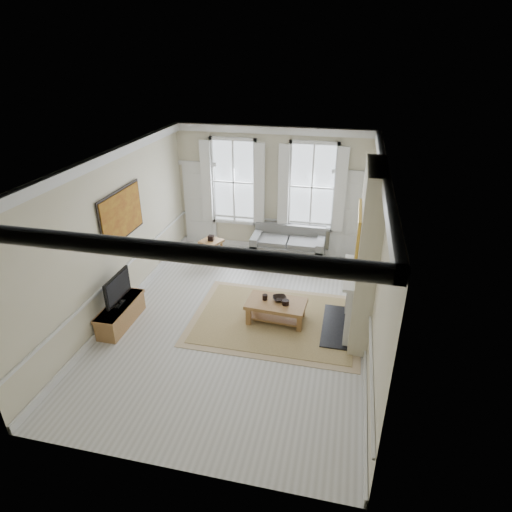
% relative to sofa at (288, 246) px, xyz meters
% --- Properties ---
extents(floor, '(7.20, 7.20, 0.00)m').
position_rel_sofa_xyz_m(floor, '(-0.55, -3.11, -0.36)').
color(floor, '#B7B5AD').
rests_on(floor, ground).
extents(ceiling, '(7.20, 7.20, 0.00)m').
position_rel_sofa_xyz_m(ceiling, '(-0.55, -3.11, 3.04)').
color(ceiling, white).
rests_on(ceiling, back_wall).
extents(back_wall, '(5.20, 0.00, 5.20)m').
position_rel_sofa_xyz_m(back_wall, '(-0.55, 0.49, 1.34)').
color(back_wall, beige).
rests_on(back_wall, floor).
extents(left_wall, '(0.00, 7.20, 7.20)m').
position_rel_sofa_xyz_m(left_wall, '(-3.15, -3.11, 1.34)').
color(left_wall, beige).
rests_on(left_wall, floor).
extents(right_wall, '(0.00, 7.20, 7.20)m').
position_rel_sofa_xyz_m(right_wall, '(2.05, -3.11, 1.34)').
color(right_wall, beige).
rests_on(right_wall, floor).
extents(window_left, '(1.26, 0.20, 2.20)m').
position_rel_sofa_xyz_m(window_left, '(-1.60, 0.44, 1.54)').
color(window_left, '#B2BCC6').
rests_on(window_left, back_wall).
extents(window_right, '(1.26, 0.20, 2.20)m').
position_rel_sofa_xyz_m(window_right, '(0.50, 0.44, 1.54)').
color(window_right, '#B2BCC6').
rests_on(window_right, back_wall).
extents(door_left, '(0.90, 0.08, 2.30)m').
position_rel_sofa_xyz_m(door_left, '(-2.60, 0.45, 0.79)').
color(door_left, silver).
rests_on(door_left, floor).
extents(door_right, '(0.90, 0.08, 2.30)m').
position_rel_sofa_xyz_m(door_right, '(1.50, 0.45, 0.79)').
color(door_right, silver).
rests_on(door_right, floor).
extents(painting, '(0.05, 1.66, 1.06)m').
position_rel_sofa_xyz_m(painting, '(-3.11, -2.81, 1.69)').
color(painting, '#AF801E').
rests_on(painting, left_wall).
extents(chimney_breast, '(0.35, 1.70, 3.38)m').
position_rel_sofa_xyz_m(chimney_breast, '(1.87, -2.91, 1.34)').
color(chimney_breast, beige).
rests_on(chimney_breast, floor).
extents(hearth, '(0.55, 1.50, 0.05)m').
position_rel_sofa_xyz_m(hearth, '(1.45, -2.91, -0.34)').
color(hearth, black).
rests_on(hearth, floor).
extents(fireplace, '(0.21, 1.45, 1.33)m').
position_rel_sofa_xyz_m(fireplace, '(1.65, -2.91, 0.37)').
color(fireplace, silver).
rests_on(fireplace, floor).
extents(mirror, '(0.06, 1.26, 1.06)m').
position_rel_sofa_xyz_m(mirror, '(1.66, -2.91, 1.69)').
color(mirror, gold).
rests_on(mirror, chimney_breast).
extents(sofa, '(1.91, 0.93, 0.87)m').
position_rel_sofa_xyz_m(sofa, '(0.00, 0.00, 0.00)').
color(sofa, '#5E5E5C').
rests_on(sofa, floor).
extents(side_table, '(0.65, 0.65, 0.61)m').
position_rel_sofa_xyz_m(side_table, '(-1.95, -0.62, 0.14)').
color(side_table, brown).
rests_on(side_table, floor).
extents(rug, '(3.50, 2.60, 0.02)m').
position_rel_sofa_xyz_m(rug, '(0.20, -2.94, -0.35)').
color(rug, olive).
rests_on(rug, floor).
extents(coffee_table, '(1.25, 0.78, 0.45)m').
position_rel_sofa_xyz_m(coffee_table, '(0.20, -2.94, 0.01)').
color(coffee_table, brown).
rests_on(coffee_table, rug).
extents(ceramic_pot_a, '(0.11, 0.11, 0.11)m').
position_rel_sofa_xyz_m(ceramic_pot_a, '(-0.05, -2.89, 0.15)').
color(ceramic_pot_a, black).
rests_on(ceramic_pot_a, coffee_table).
extents(ceramic_pot_b, '(0.14, 0.14, 0.10)m').
position_rel_sofa_xyz_m(ceramic_pot_b, '(0.40, -2.99, 0.14)').
color(ceramic_pot_b, black).
rests_on(ceramic_pot_b, coffee_table).
extents(bowl, '(0.37, 0.37, 0.07)m').
position_rel_sofa_xyz_m(bowl, '(0.25, -2.84, 0.12)').
color(bowl, black).
rests_on(bowl, coffee_table).
extents(tv_stand, '(0.42, 1.31, 0.47)m').
position_rel_sofa_xyz_m(tv_stand, '(-2.89, -3.76, -0.13)').
color(tv_stand, brown).
rests_on(tv_stand, floor).
extents(tv, '(0.08, 0.90, 0.68)m').
position_rel_sofa_xyz_m(tv, '(-2.87, -3.76, 0.50)').
color(tv, black).
rests_on(tv, tv_stand).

